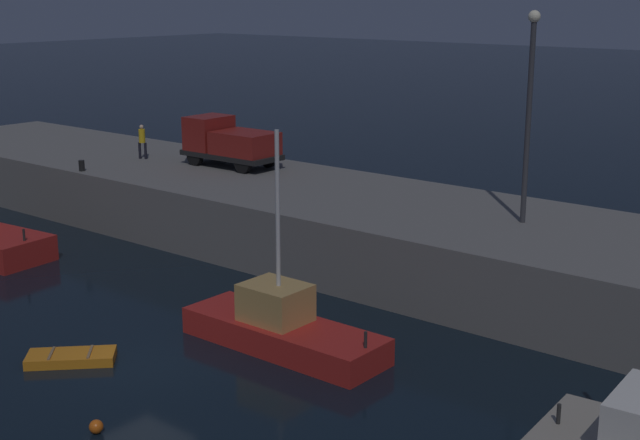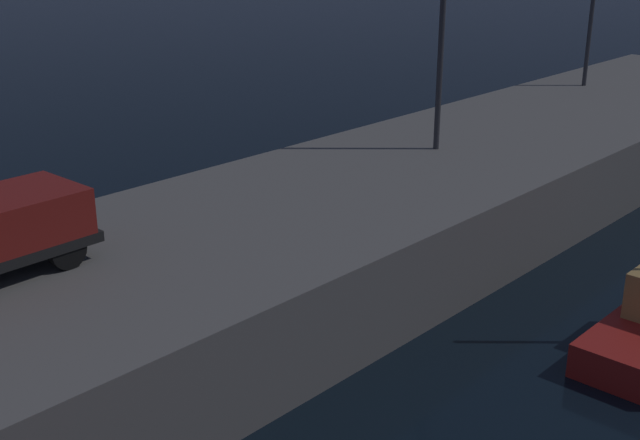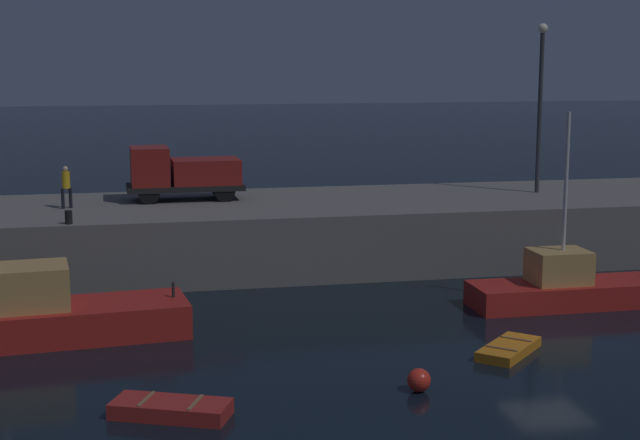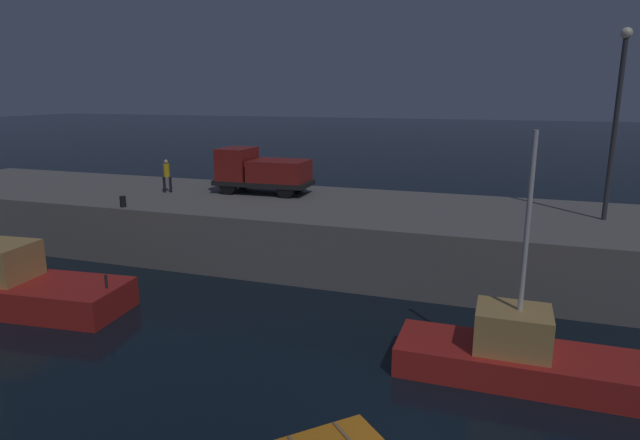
# 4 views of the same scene
# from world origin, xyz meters

# --- Properties ---
(pier_quay) EXTENTS (62.99, 8.87, 2.72)m
(pier_quay) POSITION_xyz_m (0.00, 13.22, 1.36)
(pier_quay) COLOR slate
(pier_quay) RESTS_ON ground
(lamp_post_west) EXTENTS (0.44, 0.44, 7.66)m
(lamp_post_west) POSITION_xyz_m (5.66, 13.64, 7.21)
(lamp_post_west) COLOR #38383D
(lamp_post_west) RESTS_ON pier_quay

